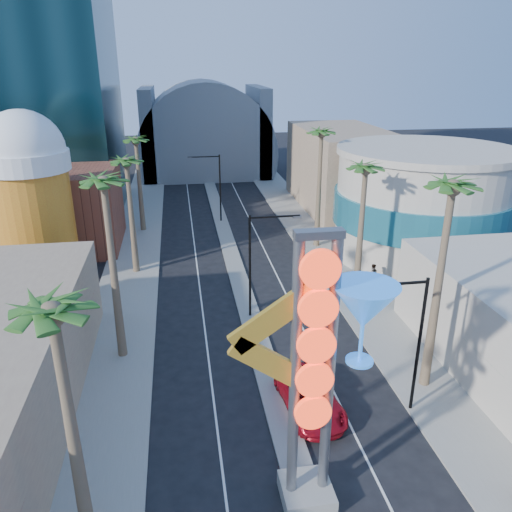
% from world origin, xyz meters
% --- Properties ---
extents(sidewalk_west, '(5.00, 100.00, 0.15)m').
position_xyz_m(sidewalk_west, '(-9.50, 35.00, 0.07)').
color(sidewalk_west, gray).
rests_on(sidewalk_west, ground).
extents(sidewalk_east, '(5.00, 100.00, 0.15)m').
position_xyz_m(sidewalk_east, '(9.50, 35.00, 0.07)').
color(sidewalk_east, gray).
rests_on(sidewalk_east, ground).
extents(median, '(1.60, 84.00, 0.15)m').
position_xyz_m(median, '(0.00, 38.00, 0.07)').
color(median, gray).
rests_on(median, ground).
extents(brick_filler_west, '(10.00, 10.00, 8.00)m').
position_xyz_m(brick_filler_west, '(-16.00, 38.00, 4.00)').
color(brick_filler_west, brown).
rests_on(brick_filler_west, ground).
extents(filler_east, '(10.00, 20.00, 10.00)m').
position_xyz_m(filler_east, '(16.00, 48.00, 5.00)').
color(filler_east, '#947760').
rests_on(filler_east, ground).
extents(beer_mug, '(7.00, 7.00, 14.50)m').
position_xyz_m(beer_mug, '(-17.00, 30.00, 7.84)').
color(beer_mug, '#CB571B').
rests_on(beer_mug, ground).
extents(turquoise_building, '(16.60, 16.60, 10.60)m').
position_xyz_m(turquoise_building, '(18.00, 30.00, 5.25)').
color(turquoise_building, '#BCB19F').
rests_on(turquoise_building, ground).
extents(canopy, '(22.00, 16.00, 22.00)m').
position_xyz_m(canopy, '(0.00, 72.00, 4.31)').
color(canopy, slate).
rests_on(canopy, ground).
extents(neon_sign, '(6.53, 2.60, 12.55)m').
position_xyz_m(neon_sign, '(0.82, 2.96, 7.31)').
color(neon_sign, gray).
rests_on(neon_sign, ground).
extents(streetlight_0, '(3.79, 0.25, 8.00)m').
position_xyz_m(streetlight_0, '(0.55, 20.00, 4.88)').
color(streetlight_0, black).
rests_on(streetlight_0, ground).
extents(streetlight_1, '(3.79, 0.25, 8.00)m').
position_xyz_m(streetlight_1, '(-0.55, 44.00, 4.88)').
color(streetlight_1, black).
rests_on(streetlight_1, ground).
extents(streetlight_2, '(3.45, 0.25, 8.00)m').
position_xyz_m(streetlight_2, '(6.72, 8.00, 4.83)').
color(streetlight_2, black).
rests_on(streetlight_2, ground).
extents(palm_0, '(2.40, 2.40, 11.70)m').
position_xyz_m(palm_0, '(-9.00, 2.00, 9.93)').
color(palm_0, brown).
rests_on(palm_0, ground).
extents(palm_1, '(2.40, 2.40, 12.70)m').
position_xyz_m(palm_1, '(-9.00, 16.00, 10.82)').
color(palm_1, brown).
rests_on(palm_1, ground).
extents(palm_2, '(2.40, 2.40, 11.20)m').
position_xyz_m(palm_2, '(-9.00, 30.00, 9.48)').
color(palm_2, brown).
rests_on(palm_2, ground).
extents(palm_3, '(2.40, 2.40, 11.20)m').
position_xyz_m(palm_3, '(-9.00, 42.00, 9.48)').
color(palm_3, brown).
rests_on(palm_3, ground).
extents(palm_5, '(2.40, 2.40, 13.20)m').
position_xyz_m(palm_5, '(9.00, 10.00, 11.27)').
color(palm_5, brown).
rests_on(palm_5, ground).
extents(palm_6, '(2.40, 2.40, 11.70)m').
position_xyz_m(palm_6, '(9.00, 22.00, 9.93)').
color(palm_6, brown).
rests_on(palm_6, ground).
extents(palm_7, '(2.40, 2.40, 12.70)m').
position_xyz_m(palm_7, '(9.00, 34.00, 10.82)').
color(palm_7, brown).
rests_on(palm_7, ground).
extents(red_pickup, '(3.19, 6.13, 1.65)m').
position_xyz_m(red_pickup, '(1.68, 8.92, 0.83)').
color(red_pickup, '#A20C19').
rests_on(red_pickup, ground).
extents(pedestrian_b, '(0.96, 0.75, 1.94)m').
position_xyz_m(pedestrian_b, '(11.02, 23.67, 1.12)').
color(pedestrian_b, gray).
rests_on(pedestrian_b, sidewalk_east).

